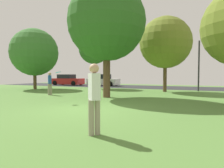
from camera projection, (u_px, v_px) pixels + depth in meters
name	position (u px, v px, depth m)	size (l,w,h in m)	color
ground_plane	(84.00, 110.00, 8.46)	(44.00, 44.00, 0.00)	#547F38
road_strip	(158.00, 87.00, 23.04)	(44.00, 6.40, 0.01)	#28282B
birch_tree_lone	(107.00, 22.00, 12.79)	(5.05, 5.05, 7.42)	brown
maple_tree_near	(165.00, 43.00, 17.00)	(4.43, 4.43, 6.45)	brown
oak_tree_center	(94.00, 49.00, 21.24)	(3.31, 3.31, 5.93)	brown
oak_tree_left	(34.00, 52.00, 20.24)	(4.80, 4.80, 6.16)	brown
person_thrower	(94.00, 95.00, 4.87)	(0.38, 0.38, 1.77)	gray
person_catcher	(50.00, 82.00, 14.51)	(0.38, 0.38, 1.66)	gray
frisbee_disc	(58.00, 72.00, 10.51)	(0.37, 0.37, 0.09)	#2DB2E0
parked_car_red	(68.00, 80.00, 27.80)	(4.45, 1.98, 1.50)	#B21E1E
parked_car_white	(103.00, 81.00, 26.23)	(4.14, 2.06, 1.52)	white
street_lamp_post	(199.00, 66.00, 17.70)	(0.14, 0.14, 4.50)	#2D2D33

